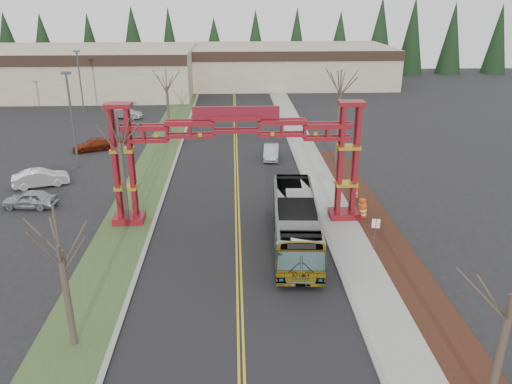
{
  "coord_description": "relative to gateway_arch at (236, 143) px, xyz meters",
  "views": [
    {
      "loc": [
        -0.16,
        -15.94,
        15.64
      ],
      "look_at": [
        1.18,
        13.5,
        4.04
      ],
      "focal_mm": 35.0,
      "sensor_mm": 36.0,
      "label": 1
    }
  ],
  "objects": [
    {
      "name": "curb_left",
      "position": [
        -6.15,
        7.0,
        -5.91
      ],
      "size": [
        0.3,
        110.0,
        0.15
      ],
      "primitive_type": "cube",
      "color": "gray",
      "rests_on": "ground"
    },
    {
      "name": "silver_sedan",
      "position": [
        3.63,
        15.12,
        -5.28
      ],
      "size": [
        1.89,
        4.4,
        1.41
      ],
      "primitive_type": "imported",
      "rotation": [
        0.0,
        0.0,
        -0.09
      ],
      "color": "#A5A8AD",
      "rests_on": "ground"
    },
    {
      "name": "parked_car_mid_a",
      "position": [
        -15.42,
        18.91,
        -5.35
      ],
      "size": [
        4.73,
        3.36,
        1.27
      ],
      "primitive_type": "imported",
      "rotation": [
        0.0,
        0.0,
        5.12
      ],
      "color": "maroon",
      "rests_on": "ground"
    },
    {
      "name": "grass_median",
      "position": [
        -8.0,
        7.0,
        -5.94
      ],
      "size": [
        4.0,
        110.0,
        0.08
      ],
      "primitive_type": "cube",
      "color": "#384B25",
      "rests_on": "ground"
    },
    {
      "name": "bare_tree_median_mid",
      "position": [
        -8.0,
        -0.59,
        0.26
      ],
      "size": [
        3.37,
        3.37,
        8.51
      ],
      "color": "#382D26",
      "rests_on": "ground"
    },
    {
      "name": "bare_tree_median_near",
      "position": [
        -8.0,
        -13.91,
        -0.92
      ],
      "size": [
        3.21,
        3.21,
        7.21
      ],
      "color": "#382D26",
      "rests_on": "ground"
    },
    {
      "name": "conifer_treeline",
      "position": [
        0.25,
        74.0,
        0.5
      ],
      "size": [
        116.1,
        5.6,
        13.0
      ],
      "color": "black",
      "rests_on": "ground"
    },
    {
      "name": "bare_tree_median_far",
      "position": [
        -8.0,
        25.72,
        -0.34
      ],
      "size": [
        2.98,
        2.98,
        7.65
      ],
      "color": "#382D26",
      "rests_on": "ground"
    },
    {
      "name": "barrel_north",
      "position": [
        9.58,
        3.52,
        -5.44
      ],
      "size": [
        0.59,
        0.59,
        1.09
      ],
      "color": "#D2460B",
      "rests_on": "ground"
    },
    {
      "name": "bare_tree_right_far",
      "position": [
        10.0,
        13.22,
        0.91
      ],
      "size": [
        3.45,
        3.45,
        9.23
      ],
      "color": "#382D26",
      "rests_on": "ground"
    },
    {
      "name": "gateway_arch",
      "position": [
        0.0,
        0.0,
        0.0
      ],
      "size": [
        18.2,
        1.6,
        8.9
      ],
      "color": "maroon",
      "rests_on": "ground"
    },
    {
      "name": "transit_bus",
      "position": [
        3.81,
        -4.0,
        -4.33
      ],
      "size": [
        3.51,
        12.01,
        3.3
      ],
      "primitive_type": "imported",
      "rotation": [
        0.0,
        0.0,
        -0.06
      ],
      "color": "#A6A9AE",
      "rests_on": "ground"
    },
    {
      "name": "parked_car_near_a",
      "position": [
        -16.36,
        3.22,
        -5.27
      ],
      "size": [
        4.3,
        2.07,
        1.42
      ],
      "primitive_type": "imported",
      "rotation": [
        0.0,
        0.0,
        4.61
      ],
      "color": "#9C9EA3",
      "rests_on": "ground"
    },
    {
      "name": "lane_line_right",
      "position": [
        0.12,
        7.0,
        -5.96
      ],
      "size": [
        0.12,
        100.0,
        0.01
      ],
      "primitive_type": "cube",
      "color": "gold",
      "rests_on": "road"
    },
    {
      "name": "bare_tree_right_near",
      "position": [
        10.0,
        -18.73,
        -0.7
      ],
      "size": [
        3.16,
        3.16,
        7.4
      ],
      "color": "#382D26",
      "rests_on": "ground"
    },
    {
      "name": "barrel_mid",
      "position": [
        9.68,
        1.15,
        -5.46
      ],
      "size": [
        0.56,
        0.56,
        1.04
      ],
      "color": "#D2460B",
      "rests_on": "ground"
    },
    {
      "name": "barrel_south",
      "position": [
        9.42,
        -0.03,
        -5.46
      ],
      "size": [
        0.57,
        0.57,
        1.05
      ],
      "color": "#D2460B",
      "rests_on": "ground"
    },
    {
      "name": "street_sign",
      "position": [
        8.89,
        -5.18,
        -4.34
      ],
      "size": [
        0.52,
        0.13,
        2.29
      ],
      "color": "#3F3F44",
      "rests_on": "ground"
    },
    {
      "name": "light_pole_far",
      "position": [
        -21.07,
        36.05,
        -0.86
      ],
      "size": [
        0.77,
        0.38,
        8.86
      ],
      "color": "#3F3F44",
      "rests_on": "ground"
    },
    {
      "name": "retail_building_east",
      "position": [
        10.0,
        61.95,
        -2.47
      ],
      "size": [
        38.0,
        20.3,
        7.0
      ],
      "color": "gray",
      "rests_on": "ground"
    },
    {
      "name": "lane_line_left",
      "position": [
        -0.12,
        7.0,
        -5.96
      ],
      "size": [
        0.12,
        100.0,
        0.01
      ],
      "primitive_type": "cube",
      "color": "gold",
      "rests_on": "road"
    },
    {
      "name": "parked_car_near_b",
      "position": [
        -17.19,
        8.02,
        -5.22
      ],
      "size": [
        4.93,
        3.14,
        1.53
      ],
      "primitive_type": "imported",
      "rotation": [
        0.0,
        0.0,
        1.93
      ],
      "color": "white",
      "rests_on": "ground"
    },
    {
      "name": "light_pole_near",
      "position": [
        -15.4,
        13.01,
        -0.64
      ],
      "size": [
        0.8,
        0.4,
        9.23
      ],
      "color": "#3F3F44",
      "rests_on": "ground"
    },
    {
      "name": "sidewalk_right",
      "position": [
        7.6,
        7.0,
        -5.91
      ],
      "size": [
        2.6,
        110.0,
        0.14
      ],
      "primitive_type": "cube",
      "color": "gray",
      "rests_on": "ground"
    },
    {
      "name": "landscape_strip",
      "position": [
        10.2,
        -8.0,
        -5.92
      ],
      "size": [
        2.6,
        50.0,
        0.12
      ],
      "primitive_type": "cube",
      "color": "black",
      "rests_on": "ground"
    },
    {
      "name": "parked_car_far_a",
      "position": [
        -14.8,
        34.02,
        -5.29
      ],
      "size": [
        4.46,
        2.49,
        1.39
      ],
      "primitive_type": "imported",
      "rotation": [
        0.0,
        0.0,
        1.32
      ],
      "color": "#93949A",
      "rests_on": "ground"
    },
    {
      "name": "retail_building_west",
      "position": [
        -30.0,
        53.96,
        -2.22
      ],
      "size": [
        46.0,
        22.3,
        7.5
      ],
      "color": "gray",
      "rests_on": "ground"
    },
    {
      "name": "road",
      "position": [
        -0.0,
        7.0,
        -5.97
      ],
      "size": [
        12.0,
        110.0,
        0.02
      ],
      "primitive_type": "cube",
      "color": "black",
      "rests_on": "ground"
    },
    {
      "name": "curb_right",
      "position": [
        6.15,
        7.0,
        -5.91
      ],
      "size": [
        0.3,
        110.0,
        0.15
      ],
      "primitive_type": "cube",
      "color": "gray",
      "rests_on": "ground"
    }
  ]
}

